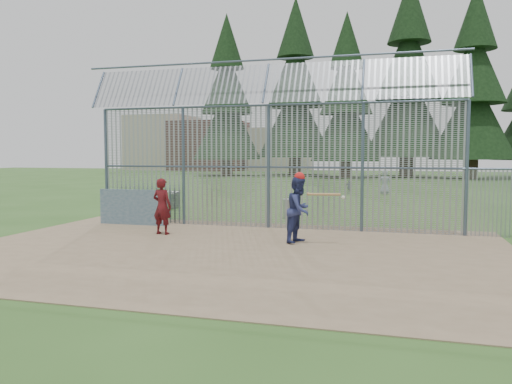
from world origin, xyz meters
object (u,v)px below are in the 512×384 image
(batter, at_px, (299,210))
(bleacher, at_px, (146,198))
(dugout_wall, at_px, (133,207))
(onlooker, at_px, (162,206))
(trash_can, at_px, (290,209))

(batter, height_order, bleacher, batter)
(dugout_wall, xyz_separation_m, onlooker, (1.86, -1.58, 0.24))
(dugout_wall, distance_m, onlooker, 2.45)
(dugout_wall, height_order, bleacher, dugout_wall)
(dugout_wall, relative_size, batter, 1.39)
(dugout_wall, distance_m, batter, 6.37)
(batter, xyz_separation_m, bleacher, (-8.40, 7.03, -0.51))
(batter, relative_size, trash_can, 2.19)
(batter, distance_m, onlooker, 4.24)
(onlooker, distance_m, bleacher, 7.97)
(onlooker, distance_m, trash_can, 5.51)
(onlooker, bearing_deg, trash_can, -114.09)
(onlooker, height_order, bleacher, onlooker)
(dugout_wall, xyz_separation_m, bleacher, (-2.32, 5.19, -0.21))
(bleacher, bearing_deg, batter, -39.92)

